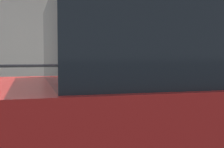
# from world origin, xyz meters

# --- Properties ---
(sidewalk_curb) EXTENTS (36.00, 2.78, 0.14)m
(sidewalk_curb) POSITION_xyz_m (0.00, 1.39, 0.07)
(sidewalk_curb) COLOR #9E9B93
(sidewalk_curb) RESTS_ON ground
(parking_meter) EXTENTS (0.15, 0.16, 1.50)m
(parking_meter) POSITION_xyz_m (0.07, 0.53, 1.18)
(parking_meter) COLOR slate
(parking_meter) RESTS_ON sidewalk_curb
(pedestrian_at_meter) EXTENTS (0.66, 0.50, 1.78)m
(pedestrian_at_meter) POSITION_xyz_m (0.68, 0.51, 1.16)
(pedestrian_at_meter) COLOR black
(pedestrian_at_meter) RESTS_ON sidewalk_curb
(parked_hatchback_red) EXTENTS (4.01, 1.78, 1.81)m
(parked_hatchback_red) POSITION_xyz_m (0.72, -1.26, 0.92)
(parked_hatchback_red) COLOR maroon
(parked_hatchback_red) RESTS_ON ground
(background_railing) EXTENTS (24.06, 0.06, 1.06)m
(background_railing) POSITION_xyz_m (0.00, 2.54, 0.89)
(background_railing) COLOR black
(background_railing) RESTS_ON sidewalk_curb
(backdrop_wall) EXTENTS (32.00, 0.50, 3.43)m
(backdrop_wall) POSITION_xyz_m (0.00, 4.30, 1.71)
(backdrop_wall) COLOR gray
(backdrop_wall) RESTS_ON ground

